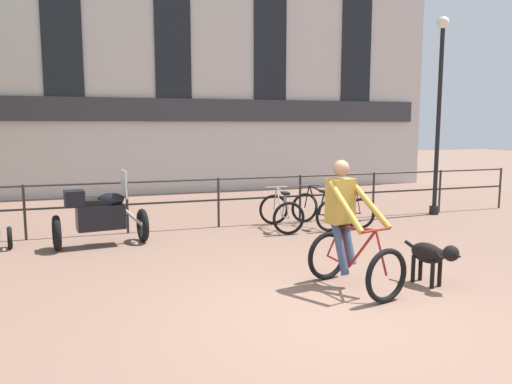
% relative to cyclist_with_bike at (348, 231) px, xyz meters
% --- Properties ---
extents(ground_plane, '(60.00, 60.00, 0.00)m').
position_rel_cyclist_with_bike_xyz_m(ground_plane, '(-0.66, -0.81, -0.76)').
color(ground_plane, '#7A5B4C').
extents(canal_railing, '(15.05, 0.05, 1.05)m').
position_rel_cyclist_with_bike_xyz_m(canal_railing, '(-0.66, 4.39, -0.05)').
color(canal_railing, '#2D2B28').
rests_on(canal_railing, ground_plane).
extents(building_facade, '(18.00, 0.72, 10.32)m').
position_rel_cyclist_with_bike_xyz_m(building_facade, '(-0.66, 10.18, 4.37)').
color(building_facade, beige).
rests_on(building_facade, ground_plane).
extents(cyclist_with_bike, '(0.94, 1.30, 1.70)m').
position_rel_cyclist_with_bike_xyz_m(cyclist_with_bike, '(0.00, 0.00, 0.00)').
color(cyclist_with_bike, black).
rests_on(cyclist_with_bike, ground_plane).
extents(dog, '(0.37, 0.90, 0.62)m').
position_rel_cyclist_with_bike_xyz_m(dog, '(1.10, -0.31, -0.33)').
color(dog, black).
rests_on(dog, ground_plane).
extents(parked_motorcycle, '(1.67, 0.83, 1.35)m').
position_rel_cyclist_with_bike_xyz_m(parked_motorcycle, '(-3.08, 3.42, -0.20)').
color(parked_motorcycle, black).
rests_on(parked_motorcycle, ground_plane).
extents(parked_bicycle_near_lamp, '(0.74, 1.16, 0.86)m').
position_rel_cyclist_with_bike_xyz_m(parked_bicycle_near_lamp, '(0.51, 3.73, -0.41)').
color(parked_bicycle_near_lamp, black).
rests_on(parked_bicycle_near_lamp, ground_plane).
extents(parked_bicycle_mid_left, '(0.75, 1.16, 0.86)m').
position_rel_cyclist_with_bike_xyz_m(parked_bicycle_mid_left, '(1.32, 3.73, -0.41)').
color(parked_bicycle_mid_left, black).
rests_on(parked_bicycle_mid_left, ground_plane).
extents(parked_bicycle_mid_right, '(0.80, 1.19, 0.86)m').
position_rel_cyclist_with_bike_xyz_m(parked_bicycle_mid_right, '(2.14, 3.73, -0.41)').
color(parked_bicycle_mid_right, black).
rests_on(parked_bicycle_mid_right, ground_plane).
extents(street_lamp, '(0.28, 0.28, 4.62)m').
position_rel_cyclist_with_bike_xyz_m(street_lamp, '(4.66, 4.18, 1.82)').
color(street_lamp, black).
rests_on(street_lamp, ground_plane).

